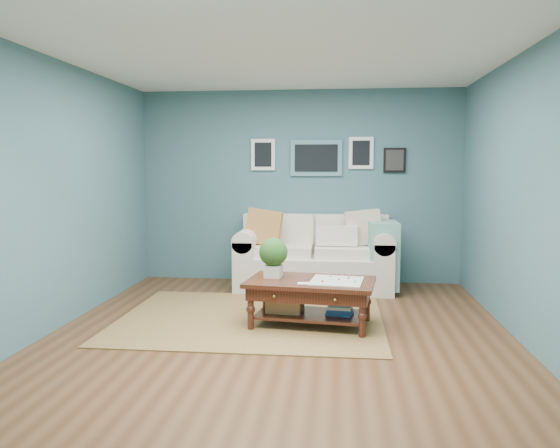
# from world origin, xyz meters

# --- Properties ---
(room_shell) EXTENTS (5.00, 5.02, 2.70)m
(room_shell) POSITION_xyz_m (0.01, 0.06, 1.36)
(room_shell) COLOR brown
(room_shell) RESTS_ON ground
(area_rug) EXTENTS (2.79, 2.23, 0.01)m
(area_rug) POSITION_xyz_m (-0.37, 0.44, 0.01)
(area_rug) COLOR brown
(area_rug) RESTS_ON ground
(loveseat) EXTENTS (2.11, 0.96, 1.08)m
(loveseat) POSITION_xyz_m (0.33, 2.03, 0.44)
(loveseat) COLOR beige
(loveseat) RESTS_ON ground
(coffee_table) EXTENTS (1.36, 0.90, 0.89)m
(coffee_table) POSITION_xyz_m (0.21, 0.27, 0.40)
(coffee_table) COLOR black
(coffee_table) RESTS_ON ground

